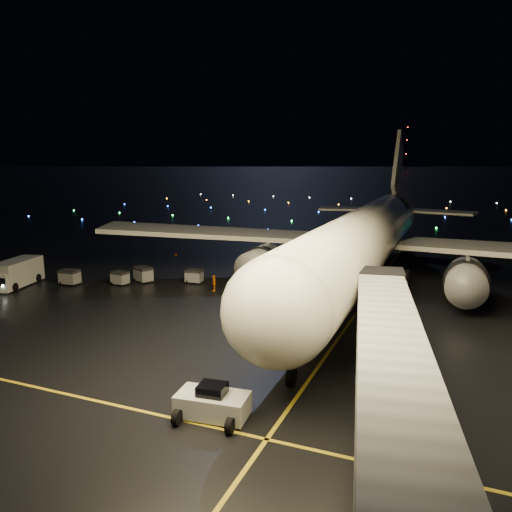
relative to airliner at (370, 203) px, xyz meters
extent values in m
plane|color=black|center=(-10.83, 274.97, -9.34)|extent=(2000.00, 2000.00, 0.00)
cube|color=gold|center=(1.17, -10.03, -9.33)|extent=(0.25, 80.00, 0.02)
cube|color=gold|center=(-15.83, -35.03, -9.33)|extent=(60.00, 0.25, 0.02)
cube|color=silver|center=(-2.52, -33.95, -8.38)|extent=(4.20, 2.50, 1.91)
cube|color=silver|center=(-36.72, -16.10, -7.82)|extent=(4.37, 8.61, 3.03)
imported|color=orange|center=(-14.89, -9.64, -8.44)|extent=(0.96, 1.11, 1.80)
cone|color=#EA5300|center=(-7.73, -6.16, -9.09)|extent=(0.51, 0.51, 0.50)
cone|color=#EA5300|center=(-11.99, -3.67, -9.10)|extent=(0.50, 0.50, 0.48)
cone|color=#EA5300|center=(-9.06, -3.64, -9.09)|extent=(0.54, 0.54, 0.50)
cone|color=#EA5300|center=(-29.55, 6.34, -9.07)|extent=(0.48, 0.48, 0.53)
cylinder|color=black|center=(-70.83, 714.97, 22.66)|extent=(1.80, 1.80, 64.00)
cube|color=slate|center=(-18.70, -7.29, -8.54)|extent=(2.00, 1.51, 1.59)
cube|color=slate|center=(-26.20, -11.27, -8.56)|extent=(1.96, 1.47, 1.56)
cube|color=slate|center=(-24.48, -9.14, -8.43)|extent=(2.55, 2.24, 1.81)
cube|color=slate|center=(-31.51, -13.51, -8.45)|extent=(2.15, 1.55, 1.77)
camera|label=1|loc=(9.60, -56.92, 4.88)|focal=35.00mm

